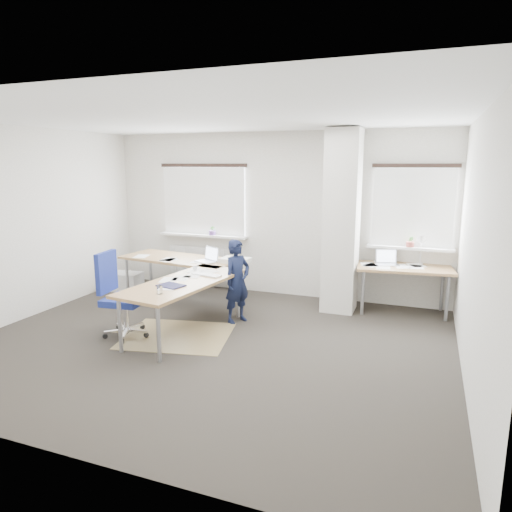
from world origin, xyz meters
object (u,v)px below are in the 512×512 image
at_px(person, 237,281).
at_px(task_chair, 123,313).
at_px(desk_main, 185,271).
at_px(desk_side, 404,269).

bearing_deg(person, task_chair, 156.57).
relative_size(desk_main, task_chair, 2.54).
bearing_deg(task_chair, person, 34.24).
relative_size(desk_side, task_chair, 1.29).
xyz_separation_m(desk_main, desk_side, (3.07, 1.29, -0.01)).
xyz_separation_m(desk_main, person, (0.85, 0.00, -0.09)).
bearing_deg(desk_main, task_chair, -101.42).
relative_size(desk_main, desk_side, 1.96).
bearing_deg(task_chair, desk_main, 64.22).
relative_size(desk_main, person, 2.38).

